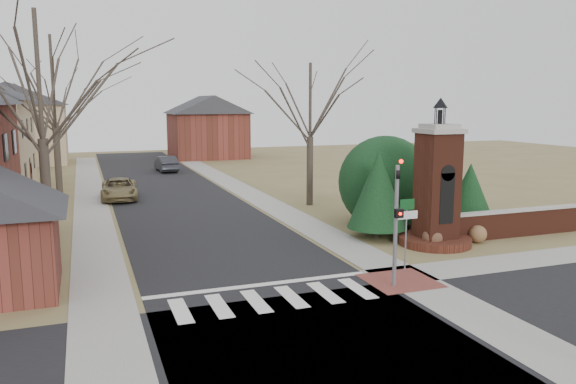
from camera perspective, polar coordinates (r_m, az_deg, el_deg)
name	(u,v)px	position (r m, az deg, el deg)	size (l,w,h in m)	color
ground	(282,308)	(17.68, -0.59, -11.68)	(120.00, 120.00, 0.00)	brown
main_street	(173,196)	(38.49, -11.65, -0.45)	(8.00, 70.00, 0.01)	black
cross_street	(321,347)	(15.10, 3.38, -15.45)	(120.00, 8.00, 0.01)	black
crosswalk_zone	(274,299)	(18.38, -1.44, -10.82)	(8.00, 2.20, 0.02)	silver
stop_bar	(260,285)	(19.73, -2.86, -9.42)	(8.00, 0.35, 0.02)	silver
sidewalk_right_main	(247,192)	(39.57, -4.19, -0.02)	(2.00, 60.00, 0.02)	gray
sidewalk_left	(91,201)	(38.09, -19.40, -0.87)	(2.00, 60.00, 0.02)	gray
curb_apron	(400,281)	(20.51, 11.33, -8.85)	(2.40, 2.40, 0.02)	brown
traffic_signal_pole	(396,213)	(19.26, 10.96, -2.10)	(0.28, 0.41, 4.50)	slate
sign_post	(406,220)	(21.23, 11.94, -2.84)	(0.90, 0.07, 2.75)	slate
brick_gate_monument	(437,197)	(25.52, 14.87, -0.46)	(3.20, 3.20, 6.47)	#552519
brick_garden_wall	(516,223)	(28.58, 22.16, -2.90)	(7.50, 0.50, 1.30)	#552519
house_distant_left	(13,122)	(63.93, -26.16, 6.38)	(10.80, 8.80, 8.53)	#D5B68E
house_distant_right	(207,125)	(65.04, -8.23, 6.71)	(8.80, 8.80, 7.30)	maroon
evergreen_near	(378,189)	(26.22, 9.14, 0.27)	(2.80, 2.80, 4.10)	#473D33
evergreen_mid	(425,176)	(28.91, 13.71, 1.55)	(3.40, 3.40, 4.70)	#473D33
evergreen_far	(470,191)	(29.38, 17.98, 0.10)	(2.40, 2.40, 3.30)	#473D33
evergreen_mass	(385,178)	(29.24, 9.83, 1.36)	(4.80, 4.80, 4.80)	black
bare_tree_0	(38,66)	(24.65, -24.08, 11.64)	(8.05, 8.05, 11.15)	#473D33
bare_tree_1	(52,73)	(37.64, -22.85, 11.09)	(8.40, 8.40, 11.64)	#473D33
bare_tree_2	(53,93)	(50.61, -22.73, 9.27)	(7.35, 7.35, 10.19)	#473D33
bare_tree_3	(310,95)	(34.16, 2.28, 9.80)	(7.00, 7.00, 9.70)	#473D33
pickup_truck	(119,189)	(38.21, -16.76, 0.30)	(2.24, 4.87, 1.35)	olive
distant_car	(166,164)	(52.50, -12.28, 2.83)	(1.51, 4.34, 1.43)	#32343A
dry_shrub_left	(433,237)	(25.31, 14.47, -4.49)	(0.90, 0.90, 0.90)	brown
dry_shrub_right	(478,234)	(26.74, 18.72, -4.07)	(0.80, 0.80, 0.80)	brown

